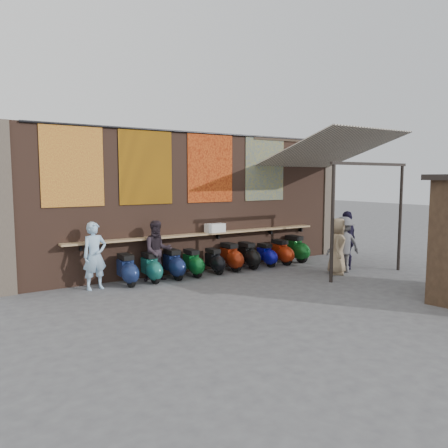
% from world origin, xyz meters
% --- Properties ---
extents(ground, '(70.00, 70.00, 0.00)m').
position_xyz_m(ground, '(0.00, 0.00, 0.00)').
color(ground, '#474749').
rests_on(ground, ground).
extents(brick_wall, '(10.00, 0.40, 4.00)m').
position_xyz_m(brick_wall, '(0.00, 2.70, 2.00)').
color(brick_wall, brown).
rests_on(brick_wall, ground).
extents(pier_left, '(0.50, 0.50, 4.00)m').
position_xyz_m(pier_left, '(-5.20, 2.70, 2.00)').
color(pier_left, '#4C4238').
rests_on(pier_left, ground).
extents(pier_right, '(0.50, 0.50, 4.00)m').
position_xyz_m(pier_right, '(5.20, 2.70, 2.00)').
color(pier_right, '#4C4238').
rests_on(pier_right, ground).
extents(eating_counter, '(8.00, 0.32, 0.05)m').
position_xyz_m(eating_counter, '(0.00, 2.33, 1.10)').
color(eating_counter, '#9E7A51').
rests_on(eating_counter, brick_wall).
extents(shelf_box, '(0.58, 0.27, 0.25)m').
position_xyz_m(shelf_box, '(0.34, 2.30, 1.25)').
color(shelf_box, white).
rests_on(shelf_box, eating_counter).
extents(tapestry_redgold, '(1.50, 0.02, 2.00)m').
position_xyz_m(tapestry_redgold, '(-3.60, 2.48, 3.00)').
color(tapestry_redgold, '#A02417').
rests_on(tapestry_redgold, brick_wall).
extents(tapestry_sun, '(1.50, 0.02, 2.00)m').
position_xyz_m(tapestry_sun, '(-1.70, 2.48, 3.00)').
color(tapestry_sun, orange).
rests_on(tapestry_sun, brick_wall).
extents(tapestry_orange, '(1.50, 0.02, 2.00)m').
position_xyz_m(tapestry_orange, '(0.30, 2.48, 3.00)').
color(tapestry_orange, '#C74E18').
rests_on(tapestry_orange, brick_wall).
extents(tapestry_multi, '(1.50, 0.02, 2.00)m').
position_xyz_m(tapestry_multi, '(2.30, 2.48, 3.00)').
color(tapestry_multi, navy).
rests_on(tapestry_multi, brick_wall).
extents(hang_rail, '(9.50, 0.06, 0.06)m').
position_xyz_m(hang_rail, '(0.00, 2.47, 3.98)').
color(hang_rail, black).
rests_on(hang_rail, brick_wall).
extents(scooter_stool_0, '(0.37, 0.82, 0.78)m').
position_xyz_m(scooter_stool_0, '(-2.48, 1.96, 0.39)').
color(scooter_stool_0, navy).
rests_on(scooter_stool_0, ground).
extents(scooter_stool_1, '(0.36, 0.80, 0.76)m').
position_xyz_m(scooter_stool_1, '(-1.83, 1.96, 0.38)').
color(scooter_stool_1, '#186358').
rests_on(scooter_stool_1, ground).
extents(scooter_stool_2, '(0.37, 0.83, 0.79)m').
position_xyz_m(scooter_stool_2, '(-1.17, 1.99, 0.39)').
color(scooter_stool_2, '#14204B').
rests_on(scooter_stool_2, ground).
extents(scooter_stool_3, '(0.35, 0.77, 0.73)m').
position_xyz_m(scooter_stool_3, '(-0.59, 1.96, 0.37)').
color(scooter_stool_3, '#0C5520').
rests_on(scooter_stool_3, ground).
extents(scooter_stool_4, '(0.33, 0.74, 0.70)m').
position_xyz_m(scooter_stool_4, '(0.10, 1.96, 0.35)').
color(scooter_stool_4, black).
rests_on(scooter_stool_4, ground).
extents(scooter_stool_5, '(0.38, 0.84, 0.80)m').
position_xyz_m(scooter_stool_5, '(0.71, 2.03, 0.40)').
color(scooter_stool_5, maroon).
rests_on(scooter_stool_5, ground).
extents(scooter_stool_6, '(0.37, 0.81, 0.77)m').
position_xyz_m(scooter_stool_6, '(1.33, 2.01, 0.39)').
color(scooter_stool_6, black).
rests_on(scooter_stool_6, ground).
extents(scooter_stool_7, '(0.33, 0.73, 0.69)m').
position_xyz_m(scooter_stool_7, '(1.98, 1.97, 0.35)').
color(scooter_stool_7, '#0C0C8A').
rests_on(scooter_stool_7, ground).
extents(scooter_stool_8, '(0.36, 0.80, 0.76)m').
position_xyz_m(scooter_stool_8, '(2.59, 1.97, 0.38)').
color(scooter_stool_8, '#A7260C').
rests_on(scooter_stool_8, ground).
extents(scooter_stool_9, '(0.40, 0.88, 0.84)m').
position_xyz_m(scooter_stool_9, '(3.25, 2.03, 0.42)').
color(scooter_stool_9, '#10541C').
rests_on(scooter_stool_9, ground).
extents(diner_left, '(0.65, 0.47, 1.65)m').
position_xyz_m(diner_left, '(-3.27, 2.00, 0.83)').
color(diner_left, '#9FC7E8').
rests_on(diner_left, ground).
extents(diner_right, '(0.86, 0.71, 1.59)m').
position_xyz_m(diner_right, '(-1.62, 2.00, 0.80)').
color(diner_right, '#271E26').
rests_on(diner_right, ground).
extents(shopper_navy, '(1.11, 0.76, 1.75)m').
position_xyz_m(shopper_navy, '(3.63, 0.25, 0.87)').
color(shopper_navy, black).
rests_on(shopper_navy, ground).
extents(shopper_grey, '(1.15, 0.84, 1.60)m').
position_xyz_m(shopper_grey, '(3.30, 0.09, 0.80)').
color(shopper_grey, '#59595E').
rests_on(shopper_grey, ground).
extents(shopper_tan, '(0.92, 0.88, 1.59)m').
position_xyz_m(shopper_tan, '(2.97, 0.02, 0.79)').
color(shopper_tan, '#877256').
rests_on(shopper_tan, ground).
extents(stall_shelf, '(2.02, 0.47, 0.06)m').
position_xyz_m(stall_shelf, '(3.51, -2.85, 0.97)').
color(stall_shelf, '#473321').
rests_on(stall_shelf, market_stall).
extents(awning_canvas, '(3.20, 3.28, 0.97)m').
position_xyz_m(awning_canvas, '(3.50, 0.90, 3.55)').
color(awning_canvas, beige).
rests_on(awning_canvas, brick_wall).
extents(awning_ledger, '(3.30, 0.08, 0.12)m').
position_xyz_m(awning_ledger, '(3.50, 2.49, 3.95)').
color(awning_ledger, '#33261C').
rests_on(awning_ledger, brick_wall).
extents(awning_header, '(3.00, 0.08, 0.08)m').
position_xyz_m(awning_header, '(3.50, -0.60, 3.08)').
color(awning_header, black).
rests_on(awning_header, awning_post_left).
extents(awning_post_left, '(0.09, 0.09, 3.10)m').
position_xyz_m(awning_post_left, '(2.10, -0.60, 1.55)').
color(awning_post_left, black).
rests_on(awning_post_left, ground).
extents(awning_post_right, '(0.09, 0.09, 3.10)m').
position_xyz_m(awning_post_right, '(4.90, -0.60, 1.55)').
color(awning_post_right, black).
rests_on(awning_post_right, ground).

